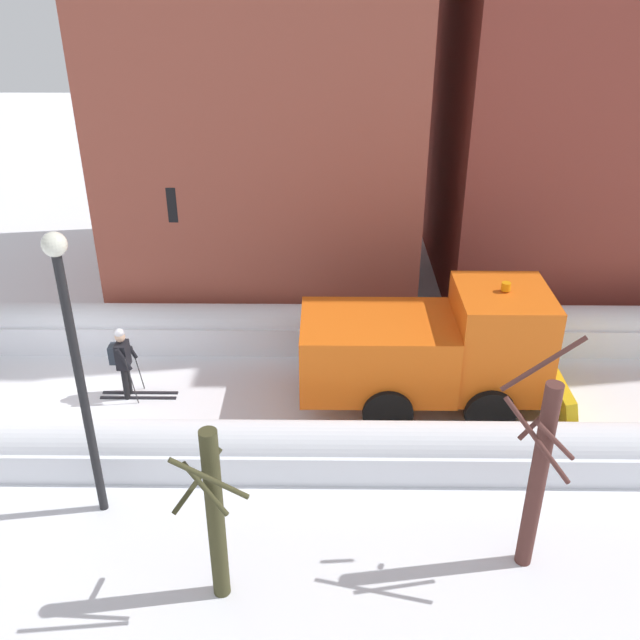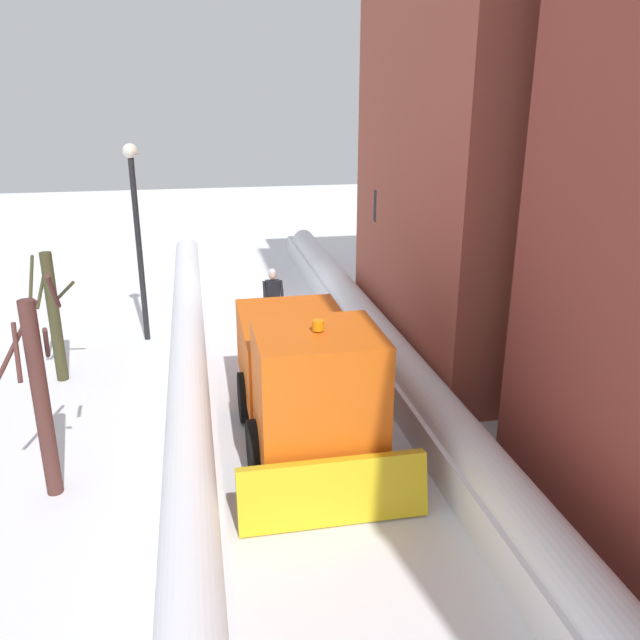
{
  "view_description": "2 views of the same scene",
  "coord_description": "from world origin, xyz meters",
  "px_view_note": "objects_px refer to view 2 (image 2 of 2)",
  "views": [
    {
      "loc": [
        13.72,
        6.09,
        9.37
      ],
      "look_at": [
        -0.87,
        5.93,
        1.65
      ],
      "focal_mm": 39.33,
      "sensor_mm": 36.0,
      "label": 1
    },
    {
      "loc": [
        2.13,
        20.28,
        6.82
      ],
      "look_at": [
        -0.7,
        5.83,
        1.65
      ],
      "focal_mm": 36.48,
      "sensor_mm": 36.0,
      "label": 2
    }
  ],
  "objects_px": {
    "bare_tree_near": "(54,315)",
    "bare_tree_mid": "(41,394)",
    "skier": "(273,294)",
    "traffic_light_pole": "(378,233)",
    "plow_truck": "(305,375)",
    "street_lamp": "(137,221)"
  },
  "relations": [
    {
      "from": "bare_tree_near",
      "to": "bare_tree_mid",
      "type": "xyz_separation_m",
      "value": [
        -0.73,
        5.12,
        0.25
      ]
    },
    {
      "from": "skier",
      "to": "bare_tree_mid",
      "type": "distance_m",
      "value": 9.57
    },
    {
      "from": "skier",
      "to": "traffic_light_pole",
      "type": "relative_size",
      "value": 0.43
    },
    {
      "from": "bare_tree_near",
      "to": "skier",
      "type": "bearing_deg",
      "value": -152.38
    },
    {
      "from": "plow_truck",
      "to": "bare_tree_mid",
      "type": "bearing_deg",
      "value": 11.46
    },
    {
      "from": "bare_tree_near",
      "to": "bare_tree_mid",
      "type": "height_order",
      "value": "bare_tree_mid"
    },
    {
      "from": "traffic_light_pole",
      "to": "bare_tree_mid",
      "type": "distance_m",
      "value": 10.93
    },
    {
      "from": "street_lamp",
      "to": "bare_tree_mid",
      "type": "distance_m",
      "value": 7.87
    },
    {
      "from": "skier",
      "to": "street_lamp",
      "type": "bearing_deg",
      "value": 7.44
    },
    {
      "from": "skier",
      "to": "traffic_light_pole",
      "type": "distance_m",
      "value": 3.71
    },
    {
      "from": "skier",
      "to": "bare_tree_mid",
      "type": "xyz_separation_m",
      "value": [
        4.99,
        8.11,
        0.95
      ]
    },
    {
      "from": "bare_tree_mid",
      "to": "traffic_light_pole",
      "type": "bearing_deg",
      "value": -137.69
    },
    {
      "from": "traffic_light_pole",
      "to": "bare_tree_near",
      "type": "relative_size",
      "value": 1.28
    },
    {
      "from": "street_lamp",
      "to": "bare_tree_near",
      "type": "relative_size",
      "value": 1.7
    },
    {
      "from": "bare_tree_near",
      "to": "street_lamp",
      "type": "bearing_deg",
      "value": -127.91
    },
    {
      "from": "traffic_light_pole",
      "to": "street_lamp",
      "type": "xyz_separation_m",
      "value": [
        6.83,
        -0.29,
        0.54
      ]
    },
    {
      "from": "skier",
      "to": "traffic_light_pole",
      "type": "xyz_separation_m",
      "value": [
        -3.06,
        0.79,
        1.94
      ]
    },
    {
      "from": "street_lamp",
      "to": "bare_tree_near",
      "type": "height_order",
      "value": "street_lamp"
    },
    {
      "from": "street_lamp",
      "to": "traffic_light_pole",
      "type": "bearing_deg",
      "value": 177.55
    },
    {
      "from": "plow_truck",
      "to": "bare_tree_mid",
      "type": "xyz_separation_m",
      "value": [
        4.76,
        0.96,
        0.47
      ]
    },
    {
      "from": "street_lamp",
      "to": "bare_tree_near",
      "type": "bearing_deg",
      "value": 52.09
    },
    {
      "from": "plow_truck",
      "to": "bare_tree_mid",
      "type": "relative_size",
      "value": 1.42
    }
  ]
}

